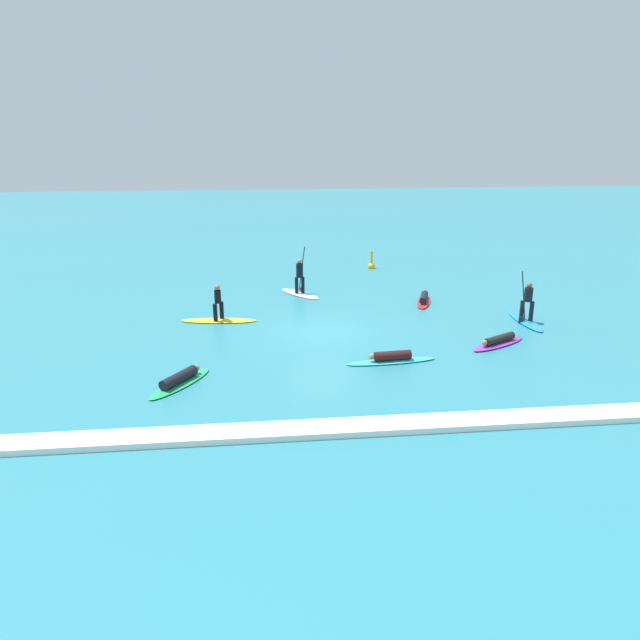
{
  "coord_description": "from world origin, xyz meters",
  "views": [
    {
      "loc": [
        -2.5,
        -22.97,
        7.93
      ],
      "look_at": [
        0.0,
        0.0,
        0.5
      ],
      "focal_mm": 33.59,
      "sensor_mm": 36.0,
      "label": 1
    }
  ],
  "objects_px": {
    "surfer_on_red_board": "(424,299)",
    "surfer_on_green_board": "(180,380)",
    "surfer_on_blue_board": "(526,312)",
    "marker_buoy": "(371,265)",
    "surfer_on_yellow_board": "(219,314)",
    "surfer_on_teal_board": "(391,358)",
    "surfer_on_white_board": "(300,284)",
    "surfer_on_purple_board": "(498,342)"
  },
  "relations": [
    {
      "from": "surfer_on_green_board",
      "to": "marker_buoy",
      "type": "xyz_separation_m",
      "value": [
        9.37,
        15.99,
        0.03
      ]
    },
    {
      "from": "surfer_on_red_board",
      "to": "marker_buoy",
      "type": "height_order",
      "value": "marker_buoy"
    },
    {
      "from": "surfer_on_white_board",
      "to": "surfer_on_purple_board",
      "type": "distance_m",
      "value": 10.75
    },
    {
      "from": "surfer_on_red_board",
      "to": "marker_buoy",
      "type": "bearing_deg",
      "value": 27.61
    },
    {
      "from": "surfer_on_white_board",
      "to": "surfer_on_green_board",
      "type": "height_order",
      "value": "surfer_on_white_board"
    },
    {
      "from": "surfer_on_red_board",
      "to": "marker_buoy",
      "type": "distance_m",
      "value": 7.57
    },
    {
      "from": "surfer_on_white_board",
      "to": "surfer_on_yellow_board",
      "type": "bearing_deg",
      "value": 100.12
    },
    {
      "from": "surfer_on_green_board",
      "to": "marker_buoy",
      "type": "relative_size",
      "value": 2.41
    },
    {
      "from": "surfer_on_blue_board",
      "to": "surfer_on_red_board",
      "type": "distance_m",
      "value": 4.91
    },
    {
      "from": "surfer_on_purple_board",
      "to": "surfer_on_white_board",
      "type": "bearing_deg",
      "value": -78.1
    },
    {
      "from": "surfer_on_yellow_board",
      "to": "marker_buoy",
      "type": "height_order",
      "value": "surfer_on_yellow_board"
    },
    {
      "from": "surfer_on_white_board",
      "to": "surfer_on_blue_board",
      "type": "bearing_deg",
      "value": -157.08
    },
    {
      "from": "surfer_on_red_board",
      "to": "surfer_on_purple_board",
      "type": "xyz_separation_m",
      "value": [
        1.23,
        -6.06,
        -0.03
      ]
    },
    {
      "from": "surfer_on_blue_board",
      "to": "surfer_on_purple_board",
      "type": "relative_size",
      "value": 1.1
    },
    {
      "from": "surfer_on_white_board",
      "to": "surfer_on_red_board",
      "type": "xyz_separation_m",
      "value": [
        5.76,
        -2.1,
        -0.36
      ]
    },
    {
      "from": "surfer_on_yellow_board",
      "to": "surfer_on_purple_board",
      "type": "xyz_separation_m",
      "value": [
        10.79,
        -4.16,
        -0.2
      ]
    },
    {
      "from": "surfer_on_white_board",
      "to": "surfer_on_purple_board",
      "type": "relative_size",
      "value": 0.96
    },
    {
      "from": "surfer_on_white_board",
      "to": "surfer_on_green_board",
      "type": "relative_size",
      "value": 0.95
    },
    {
      "from": "surfer_on_teal_board",
      "to": "marker_buoy",
      "type": "distance_m",
      "value": 14.99
    },
    {
      "from": "surfer_on_yellow_board",
      "to": "marker_buoy",
      "type": "xyz_separation_m",
      "value": [
        8.47,
        9.39,
        -0.15
      ]
    },
    {
      "from": "surfer_on_red_board",
      "to": "surfer_on_teal_board",
      "type": "bearing_deg",
      "value": 175.53
    },
    {
      "from": "surfer_on_blue_board",
      "to": "surfer_on_white_board",
      "type": "bearing_deg",
      "value": -121.35
    },
    {
      "from": "surfer_on_red_board",
      "to": "surfer_on_green_board",
      "type": "xyz_separation_m",
      "value": [
        -10.46,
        -8.5,
        -0.01
      ]
    },
    {
      "from": "surfer_on_teal_board",
      "to": "surfer_on_blue_board",
      "type": "height_order",
      "value": "surfer_on_blue_board"
    },
    {
      "from": "surfer_on_blue_board",
      "to": "marker_buoy",
      "type": "relative_size",
      "value": 2.61
    },
    {
      "from": "surfer_on_green_board",
      "to": "surfer_on_purple_board",
      "type": "distance_m",
      "value": 11.95
    },
    {
      "from": "surfer_on_white_board",
      "to": "surfer_on_green_board",
      "type": "distance_m",
      "value": 11.6
    },
    {
      "from": "surfer_on_purple_board",
      "to": "marker_buoy",
      "type": "height_order",
      "value": "marker_buoy"
    },
    {
      "from": "surfer_on_white_board",
      "to": "surfer_on_green_board",
      "type": "bearing_deg",
      "value": 119.79
    },
    {
      "from": "surfer_on_blue_board",
      "to": "surfer_on_yellow_board",
      "type": "bearing_deg",
      "value": -97.24
    },
    {
      "from": "surfer_on_red_board",
      "to": "surfer_on_blue_board",
      "type": "bearing_deg",
      "value": -115.03
    },
    {
      "from": "surfer_on_purple_board",
      "to": "marker_buoy",
      "type": "relative_size",
      "value": 2.38
    },
    {
      "from": "surfer_on_teal_board",
      "to": "surfer_on_green_board",
      "type": "height_order",
      "value": "surfer_on_green_board"
    },
    {
      "from": "surfer_on_blue_board",
      "to": "marker_buoy",
      "type": "height_order",
      "value": "surfer_on_blue_board"
    },
    {
      "from": "surfer_on_blue_board",
      "to": "surfer_on_yellow_board",
      "type": "relative_size",
      "value": 0.9
    },
    {
      "from": "surfer_on_teal_board",
      "to": "surfer_on_red_board",
      "type": "distance_m",
      "value": 8.03
    },
    {
      "from": "marker_buoy",
      "to": "surfer_on_blue_board",
      "type": "bearing_deg",
      "value": -67.13
    },
    {
      "from": "surfer_on_purple_board",
      "to": "marker_buoy",
      "type": "distance_m",
      "value": 13.75
    },
    {
      "from": "surfer_on_teal_board",
      "to": "surfer_on_purple_board",
      "type": "relative_size",
      "value": 1.23
    },
    {
      "from": "surfer_on_white_board",
      "to": "surfer_on_teal_board",
      "type": "distance_m",
      "value": 9.78
    },
    {
      "from": "surfer_on_white_board",
      "to": "marker_buoy",
      "type": "relative_size",
      "value": 2.29
    },
    {
      "from": "surfer_on_white_board",
      "to": "surfer_on_purple_board",
      "type": "xyz_separation_m",
      "value": [
        6.99,
        -8.16,
        -0.38
      ]
    }
  ]
}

